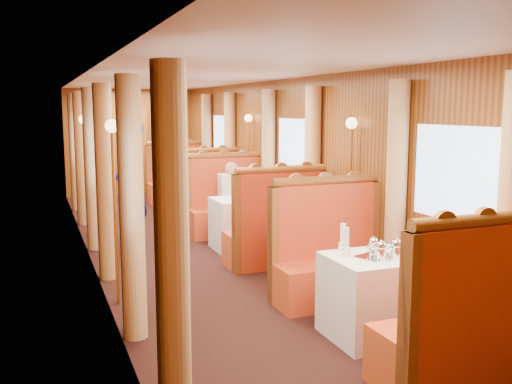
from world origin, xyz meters
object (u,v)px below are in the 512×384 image
passenger (232,192)px  table_far (189,191)px  tea_tray (376,257)px  banquette_near_aft (331,262)px  teapot_right (396,252)px  rose_vase_mid (250,186)px  rose_vase_far (189,164)px  banquette_near_fwd (463,331)px  fruit_plate (421,252)px  teapot_back (373,247)px  steward (130,185)px  banquette_mid_fwd (276,234)px  banquette_far_fwd (202,196)px  banquette_mid_aft (227,209)px  teapot_left (381,253)px  banquette_far_aft (177,183)px  table_near (385,295)px  table_mid (249,223)px

passenger → table_far: bearing=90.0°
tea_tray → banquette_near_aft: bearing=82.7°
teapot_right → rose_vase_mid: rose_vase_mid is taller
table_far → rose_vase_far: size_ratio=2.92×
banquette_near_fwd → fruit_plate: bearing=71.4°
tea_tray → rose_vase_mid: size_ratio=0.94×
teapot_back → fruit_plate: (0.40, -0.17, -0.04)m
banquette_near_fwd → steward: size_ratio=0.71×
banquette_mid_fwd → fruit_plate: size_ratio=5.66×
banquette_far_fwd → teapot_back: (-0.08, -5.90, 0.38)m
banquette_near_aft → rose_vase_far: 6.03m
banquette_mid_aft → teapot_left: bearing=-91.9°
teapot_back → rose_vase_mid: (0.10, 3.40, 0.12)m
banquette_near_fwd → tea_tray: bearing=97.7°
banquette_mid_fwd → banquette_near_aft: bearing=-90.0°
banquette_near_aft → rose_vase_mid: 2.53m
tea_tray → rose_vase_far: (0.15, 7.06, 0.17)m
table_far → steward: 3.36m
banquette_far_fwd → steward: bearing=-130.9°
banquette_mid_fwd → tea_tray: 2.54m
banquette_far_aft → teapot_right: (-0.00, -8.16, 0.40)m
banquette_near_aft → table_near: bearing=-90.0°
table_near → banquette_mid_fwd: banquette_mid_fwd is taller
tea_tray → table_far: bearing=88.9°
banquette_near_aft → tea_tray: (-0.13, -1.04, 0.33)m
banquette_near_aft → banquette_mid_fwd: bearing=90.0°
table_mid → steward: bearing=159.4°
fruit_plate → rose_vase_mid: rose_vase_mid is taller
steward → fruit_plate: bearing=38.0°
teapot_right → steward: bearing=107.5°
banquette_mid_fwd → teapot_back: banquette_mid_fwd is taller
banquette_mid_fwd → table_far: size_ratio=1.28×
banquette_near_aft → steward: (-1.62, 3.10, 0.52)m
rose_vase_mid → teapot_right: bearing=-90.4°
banquette_near_fwd → teapot_back: bearing=94.2°
table_near → passenger: size_ratio=1.38×
teapot_back → steward: (-1.54, 4.02, 0.14)m
table_mid → banquette_mid_aft: bearing=90.0°
table_near → steward: size_ratio=0.55×
banquette_far_aft → teapot_right: bearing=-90.0°
teapot_left → rose_vase_mid: 3.64m
banquette_near_fwd → table_mid: size_ratio=1.28×
fruit_plate → banquette_far_fwd: bearing=93.0°
table_mid → teapot_left: size_ratio=6.36×
table_far → fruit_plate: (0.31, -7.08, 0.39)m
fruit_plate → passenger: (-0.31, 4.34, -0.03)m
table_near → tea_tray: bearing=-167.5°
banquette_mid_aft → rose_vase_mid: banquette_mid_aft is taller
rose_vase_mid → steward: (-1.64, 0.62, 0.02)m
banquette_near_fwd → banquette_far_fwd: size_ratio=1.00×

